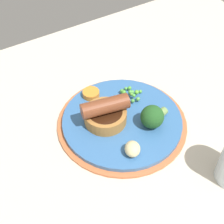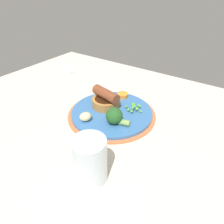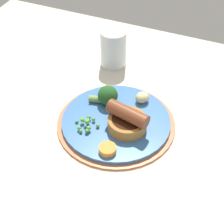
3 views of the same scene
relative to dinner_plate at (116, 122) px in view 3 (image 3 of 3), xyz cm
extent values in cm
cube|color=beige|center=(0.95, -2.03, -2.07)|extent=(110.00, 80.00, 3.00)
cylinder|color=#CC6B3D|center=(0.00, 0.00, -0.32)|extent=(26.09, 26.09, 0.50)
cylinder|color=#386BA8|center=(0.00, 0.00, 0.13)|extent=(24.00, 24.00, 1.40)
cylinder|color=#AD7538|center=(-3.11, 1.33, 2.13)|extent=(8.39, 8.39, 2.60)
cylinder|color=#33190C|center=(-3.11, 1.33, 3.28)|extent=(6.71, 6.71, 0.30)
cylinder|color=brown|center=(-3.11, 1.33, 4.95)|extent=(9.65, 5.01, 3.04)
sphere|color=#52A74C|center=(5.33, 4.15, 2.16)|extent=(0.87, 0.87, 0.87)
sphere|color=#52B937|center=(4.14, 6.09, 1.42)|extent=(0.72, 0.72, 0.72)
sphere|color=#50A640|center=(4.09, 6.15, 1.49)|extent=(0.91, 0.91, 0.91)
sphere|color=#61B437|center=(6.28, 3.85, 1.87)|extent=(0.97, 0.97, 0.97)
sphere|color=#59A73F|center=(2.73, 3.69, 1.36)|extent=(0.78, 0.78, 0.78)
sphere|color=#50B449|center=(5.16, 3.32, 1.89)|extent=(0.76, 0.76, 0.76)
sphere|color=#57AA4C|center=(5.36, 6.55, 1.34)|extent=(0.72, 0.72, 0.72)
sphere|color=#63A73F|center=(4.90, 3.78, 2.02)|extent=(0.71, 0.71, 0.71)
sphere|color=#57AF38|center=(4.05, 5.42, 1.73)|extent=(0.98, 0.98, 0.98)
sphere|color=#59A34D|center=(5.48, 2.26, 1.57)|extent=(0.87, 0.87, 0.87)
sphere|color=#52AB39|center=(5.98, 6.05, 1.51)|extent=(0.86, 0.86, 0.86)
sphere|color=#52A640|center=(4.94, 4.33, 2.19)|extent=(0.91, 0.91, 0.91)
sphere|color=#52A544|center=(4.29, 2.43, 1.55)|extent=(0.81, 0.81, 0.81)
sphere|color=#5BAD42|center=(7.52, 4.16, 1.21)|extent=(0.75, 0.75, 0.75)
sphere|color=#235623|center=(3.88, -4.42, 3.12)|extent=(4.58, 4.58, 4.58)
cylinder|color=#7A9E56|center=(6.66, -3.70, 1.64)|extent=(3.29, 2.30, 1.60)
ellipsoid|color=beige|center=(-3.19, -8.00, 2.07)|extent=(4.11, 4.28, 2.46)
cylinder|color=orange|center=(-1.91, 9.09, 1.46)|extent=(5.03, 5.03, 1.24)
cylinder|color=silver|center=(9.46, -20.92, 4.37)|extent=(6.72, 6.72, 9.87)
camera|label=1|loc=(-24.35, -34.29, 46.80)|focal=50.00mm
camera|label=2|loc=(28.27, -40.53, 33.65)|focal=32.00mm
camera|label=3|loc=(-22.15, 54.58, 58.06)|focal=60.00mm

